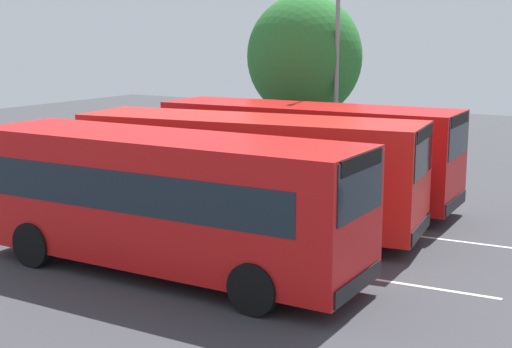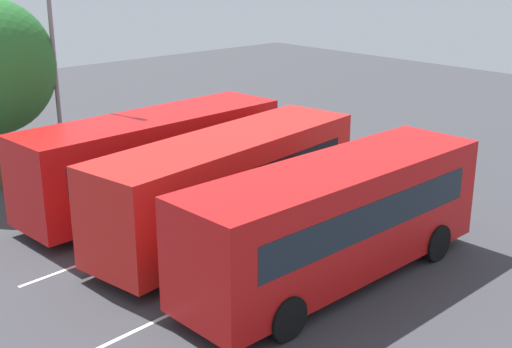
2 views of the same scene
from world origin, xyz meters
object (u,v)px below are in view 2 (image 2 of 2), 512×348
(bus_far_left, at_px, (336,217))
(bus_center_right, at_px, (155,157))
(street_lamp, at_px, (59,64))
(pedestrian, at_px, (364,155))
(bus_center_left, at_px, (229,183))

(bus_far_left, relative_size, bus_center_right, 0.99)
(bus_far_left, bearing_deg, street_lamp, 96.10)
(bus_center_right, bearing_deg, street_lamp, 101.55)
(bus_center_right, height_order, pedestrian, bus_center_right)
(bus_center_left, height_order, bus_center_right, same)
(bus_far_left, relative_size, street_lamp, 1.22)
(bus_center_left, height_order, street_lamp, street_lamp)
(bus_far_left, relative_size, bus_center_left, 0.98)
(bus_far_left, distance_m, bus_center_right, 7.86)
(bus_far_left, height_order, bus_center_right, same)
(bus_center_right, relative_size, street_lamp, 1.22)
(pedestrian, xyz_separation_m, street_lamp, (-8.99, 7.01, 3.66))
(bus_center_left, relative_size, bus_center_right, 1.01)
(bus_far_left, xyz_separation_m, pedestrian, (7.45, 5.09, -0.87))
(bus_center_right, height_order, street_lamp, street_lamp)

